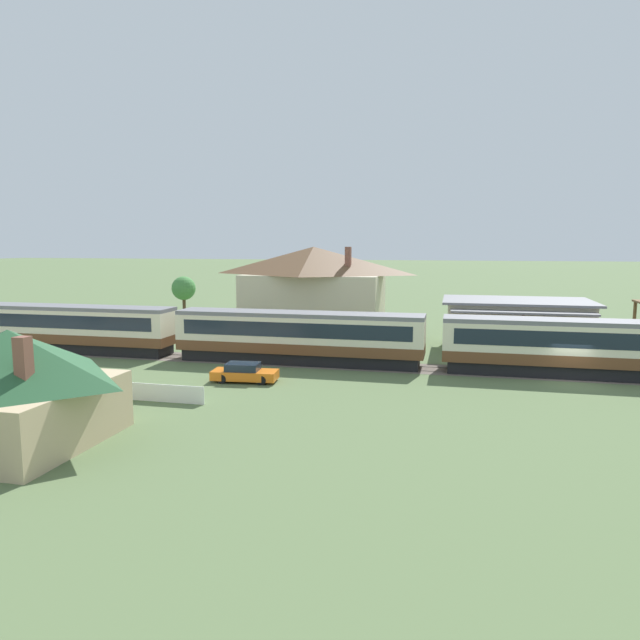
{
  "coord_description": "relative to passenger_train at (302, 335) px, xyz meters",
  "views": [
    {
      "loc": [
        -7.76,
        -40.07,
        9.11
      ],
      "look_at": [
        -18.26,
        4.31,
        3.07
      ],
      "focal_mm": 32.0,
      "sensor_mm": 36.0,
      "label": 1
    }
  ],
  "objects": [
    {
      "name": "station_house_brown_roof",
      "position": [
        -2.56,
        14.1,
        2.4
      ],
      "size": [
        14.78,
        8.38,
        8.91
      ],
      "color": "beige",
      "rests_on": "ground_plane"
    },
    {
      "name": "yard_tree_0",
      "position": [
        -21.46,
        23.06,
        1.49
      ],
      "size": [
        2.96,
        2.96,
        5.21
      ],
      "color": "#4C3823",
      "rests_on": "ground_plane"
    },
    {
      "name": "parked_car_orange",
      "position": [
        -2.17,
        -6.73,
        -1.61
      ],
      "size": [
        4.48,
        2.12,
        1.26
      ],
      "rotation": [
        0.0,
        0.0,
        0.09
      ],
      "color": "orange",
      "rests_on": "ground_plane"
    },
    {
      "name": "cottage_dark_green_roof",
      "position": [
        -8.18,
        -20.5,
        0.56
      ],
      "size": [
        8.13,
        8.3,
        5.32
      ],
      "color": "tan",
      "rests_on": "ground_plane"
    },
    {
      "name": "passenger_train",
      "position": [
        0.0,
        0.0,
        0.0
      ],
      "size": [
        101.64,
        3.09,
        3.97
      ],
      "color": "brown",
      "rests_on": "ground_plane"
    },
    {
      "name": "ground_plane",
      "position": [
        19.11,
        -1.82,
        -2.2
      ],
      "size": [
        600.0,
        600.0,
        0.0
      ],
      "primitive_type": "plane",
      "color": "#566B42"
    },
    {
      "name": "railway_track",
      "position": [
        4.3,
        -0.0,
        -2.2
      ],
      "size": [
        166.67,
        3.6,
        0.04
      ],
      "color": "#665B51",
      "rests_on": "ground_plane"
    },
    {
      "name": "station_building",
      "position": [
        16.61,
        9.28,
        0.03
      ],
      "size": [
        12.37,
        9.13,
        4.42
      ],
      "color": "#BCB293",
      "rests_on": "ground_plane"
    }
  ]
}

